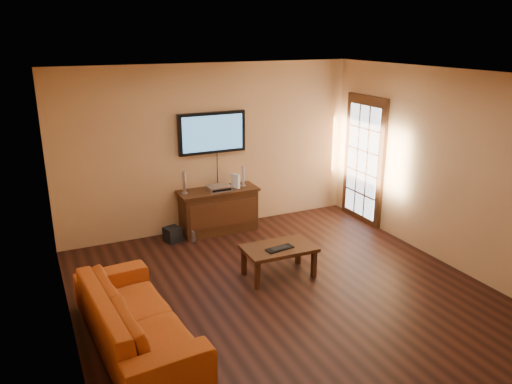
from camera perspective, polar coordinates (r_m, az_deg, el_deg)
ground_plane at (r=6.47m, az=3.04°, el=-11.31°), size 5.00×5.00×0.00m
room_walls at (r=6.38m, az=0.63°, el=4.59°), size 5.00×5.00×5.00m
french_door at (r=8.69m, az=12.19°, el=3.45°), size 0.07×1.02×2.22m
media_console at (r=8.19m, az=-4.29°, el=-2.10°), size 1.30×0.50×0.72m
television at (r=8.04m, az=-5.04°, el=6.75°), size 1.12×0.08×0.66m
coffee_table at (r=6.70m, az=2.63°, el=-6.73°), size 0.96×0.59×0.42m
sofa at (r=5.46m, az=-13.61°, el=-12.70°), size 0.81×2.20×0.84m
speaker_left at (r=7.88m, az=-8.20°, el=0.95°), size 0.10×0.10×0.36m
speaker_right at (r=8.21m, az=-1.49°, el=1.75°), size 0.09×0.09×0.34m
av_receiver at (r=8.01m, az=-4.27°, el=0.46°), size 0.37×0.27×0.08m
game_console at (r=8.13m, az=-2.36°, el=1.28°), size 0.10×0.17×0.23m
subwoofer at (r=7.97m, az=-9.52°, el=-4.80°), size 0.29×0.29×0.23m
bottle at (r=7.86m, az=-7.20°, el=-5.13°), size 0.07×0.07×0.21m
keyboard at (r=6.61m, az=2.72°, el=-6.45°), size 0.39×0.19×0.02m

